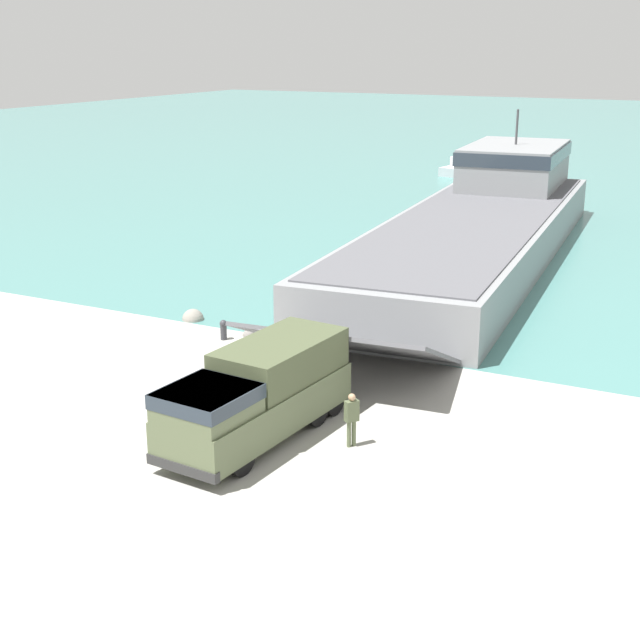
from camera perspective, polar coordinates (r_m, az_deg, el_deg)
ground_plane at (r=32.90m, az=-1.53°, el=-4.75°), size 240.00×240.00×0.00m
landing_craft at (r=55.86m, az=10.36°, el=6.35°), size 11.86×42.31×7.94m
military_truck at (r=28.87m, az=-4.02°, el=-4.69°), size 3.23×7.92×2.98m
soldier_on_ramp at (r=28.42m, az=2.04°, el=-6.15°), size 0.45×0.50×1.81m
moored_boat_c at (r=89.42m, az=9.16°, el=9.57°), size 3.37×6.08×1.78m
mooring_bollard at (r=38.86m, az=-6.20°, el=-0.57°), size 0.32×0.32×0.89m
shoreline_rock_a at (r=39.40m, az=-4.56°, el=-1.01°), size 0.59×0.59×0.59m
shoreline_rock_b at (r=41.97m, az=-8.13°, el=0.03°), size 1.02×1.02×1.02m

